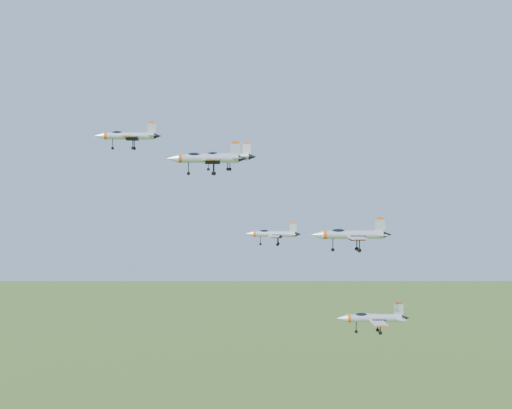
# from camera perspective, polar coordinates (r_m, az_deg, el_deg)

# --- Properties ---
(jet_lead) EXTENTS (13.41, 11.34, 3.62)m
(jet_lead) POSITION_cam_1_polar(r_m,az_deg,el_deg) (146.29, -10.27, 5.43)
(jet_lead) COLOR #B4BBC2
(jet_left_high) EXTENTS (12.50, 10.31, 3.35)m
(jet_left_high) POSITION_cam_1_polar(r_m,az_deg,el_deg) (132.41, -2.69, 3.84)
(jet_left_high) COLOR #B4BBC2
(jet_right_high) EXTENTS (12.03, 10.24, 3.28)m
(jet_right_high) POSITION_cam_1_polar(r_m,az_deg,el_deg) (107.80, -4.02, 3.70)
(jet_right_high) COLOR #B4BBC2
(jet_left_low) EXTENTS (10.77, 8.91, 2.88)m
(jet_left_low) POSITION_cam_1_polar(r_m,az_deg,el_deg) (135.93, 1.33, -2.36)
(jet_left_low) COLOR #B4BBC2
(jet_right_low) EXTENTS (12.66, 10.67, 3.41)m
(jet_right_low) POSITION_cam_1_polar(r_m,az_deg,el_deg) (111.76, 7.57, -2.40)
(jet_right_low) COLOR #B4BBC2
(jet_trail) EXTENTS (12.44, 10.48, 3.35)m
(jet_trail) POSITION_cam_1_polar(r_m,az_deg,el_deg) (123.70, 9.28, -8.95)
(jet_trail) COLOR #B4BBC2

